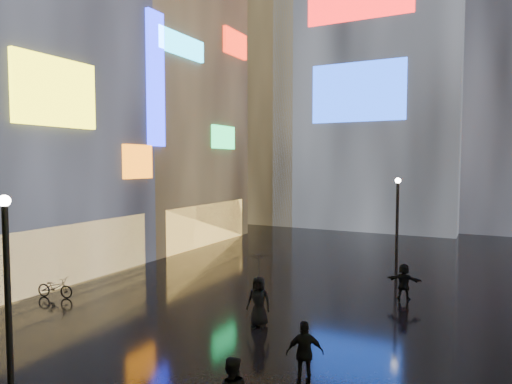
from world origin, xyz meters
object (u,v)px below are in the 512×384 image
Objects in this scene: lamp_near at (7,283)px; lamp_far at (397,220)px; bicycle at (55,287)px; pedestrian_3 at (305,353)px.

lamp_far is (6.54, 17.81, 0.00)m from lamp_near.
lamp_near is at bearing -149.90° from bicycle.
pedestrian_3 is 1.00× the size of bicycle.
pedestrian_3 is at bearing -89.95° from lamp_far.
lamp_near reaches higher than bicycle.
lamp_far is at bearing -117.01° from pedestrian_3.
lamp_near is 9.29m from bicycle.
pedestrian_3 is (6.55, 4.01, -2.07)m from lamp_near.
lamp_far is 2.98× the size of pedestrian_3.
bicycle is (-6.22, 6.43, -2.49)m from lamp_near.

